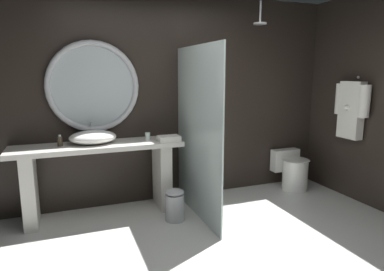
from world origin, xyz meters
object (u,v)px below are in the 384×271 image
(round_wall_mirror, at_px, (93,87))
(toilet, at_px, (292,170))
(tumbler_cup, at_px, (148,136))
(rain_shower_head, at_px, (260,21))
(waste_bin, at_px, (175,205))
(vessel_sink, at_px, (93,137))
(soap_dispenser, at_px, (60,141))
(hanging_bathrobe, at_px, (351,107))
(folded_hand_towel, at_px, (169,139))

(round_wall_mirror, relative_size, toilet, 1.98)
(tumbler_cup, distance_m, rain_shower_head, 1.97)
(rain_shower_head, height_order, waste_bin, rain_shower_head)
(vessel_sink, xyz_separation_m, toilet, (2.71, -0.06, -0.66))
(vessel_sink, bearing_deg, toilet, -1.34)
(soap_dispenser, height_order, toilet, soap_dispenser)
(soap_dispenser, height_order, round_wall_mirror, round_wall_mirror)
(tumbler_cup, height_order, soap_dispenser, soap_dispenser)
(rain_shower_head, height_order, hanging_bathrobe, rain_shower_head)
(folded_hand_towel, bearing_deg, rain_shower_head, 1.76)
(toilet, relative_size, folded_hand_towel, 2.11)
(rain_shower_head, distance_m, toilet, 2.11)
(round_wall_mirror, distance_m, rain_shower_head, 2.16)
(round_wall_mirror, xyz_separation_m, toilet, (2.66, -0.25, -1.22))
(vessel_sink, relative_size, round_wall_mirror, 0.49)
(rain_shower_head, bearing_deg, hanging_bathrobe, -23.86)
(tumbler_cup, xyz_separation_m, round_wall_mirror, (-0.57, 0.23, 0.58))
(rain_shower_head, xyz_separation_m, hanging_bathrobe, (1.08, -0.48, -1.05))
(soap_dispenser, distance_m, toilet, 3.13)
(hanging_bathrobe, distance_m, toilet, 1.18)
(hanging_bathrobe, bearing_deg, rain_shower_head, 156.14)
(soap_dispenser, bearing_deg, vessel_sink, 2.84)
(tumbler_cup, bearing_deg, hanging_bathrobe, -13.30)
(hanging_bathrobe, bearing_deg, toilet, 125.63)
(soap_dispenser, height_order, rain_shower_head, rain_shower_head)
(tumbler_cup, relative_size, waste_bin, 0.26)
(vessel_sink, height_order, hanging_bathrobe, hanging_bathrobe)
(vessel_sink, distance_m, hanging_bathrobe, 3.19)
(soap_dispenser, xyz_separation_m, toilet, (3.06, -0.05, -0.64))
(soap_dispenser, relative_size, waste_bin, 0.35)
(tumbler_cup, height_order, hanging_bathrobe, hanging_bathrobe)
(round_wall_mirror, distance_m, folded_hand_towel, 1.06)
(waste_bin, bearing_deg, folded_hand_towel, 84.62)
(hanging_bathrobe, height_order, folded_hand_towel, hanging_bathrobe)
(vessel_sink, relative_size, tumbler_cup, 5.53)
(rain_shower_head, bearing_deg, folded_hand_towel, -178.24)
(waste_bin, bearing_deg, hanging_bathrobe, -3.71)
(vessel_sink, relative_size, waste_bin, 1.43)
(tumbler_cup, relative_size, folded_hand_towel, 0.37)
(round_wall_mirror, distance_m, waste_bin, 1.64)
(tumbler_cup, relative_size, soap_dispenser, 0.73)
(vessel_sink, distance_m, toilet, 2.79)
(vessel_sink, height_order, tumbler_cup, vessel_sink)
(tumbler_cup, bearing_deg, vessel_sink, 176.25)
(vessel_sink, xyz_separation_m, tumbler_cup, (0.62, -0.04, -0.03))
(tumbler_cup, height_order, waste_bin, tumbler_cup)
(toilet, bearing_deg, waste_bin, -167.62)
(round_wall_mirror, bearing_deg, hanging_bathrobe, -14.95)
(toilet, bearing_deg, round_wall_mirror, 174.59)
(rain_shower_head, distance_m, folded_hand_towel, 1.83)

